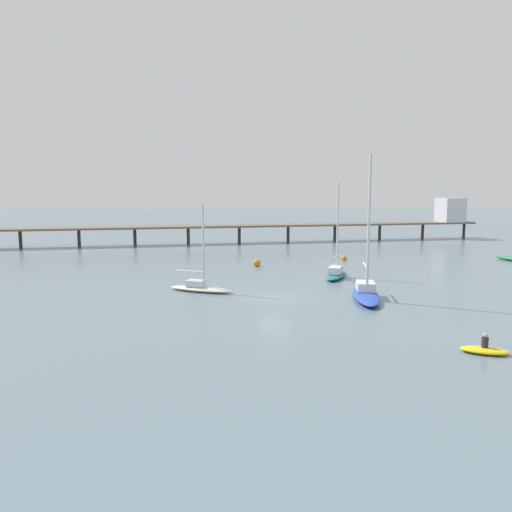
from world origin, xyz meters
name	(u,v)px	position (x,y,z in m)	size (l,w,h in m)	color
ground_plane	(274,298)	(0.00, 0.00, 0.00)	(400.00, 400.00, 0.00)	slate
pier	(328,220)	(15.43, 44.24, 3.71)	(86.29, 14.00, 7.33)	brown
sailboat_cream	(200,286)	(-6.10, 3.21, 0.52)	(6.01, 4.05, 7.59)	beige
sailboat_blue	(366,291)	(7.37, -1.20, 0.67)	(3.60, 7.95, 11.59)	#2D4CB7
sailboat_teal	(336,271)	(7.53, 8.80, 0.63)	(4.05, 6.36, 9.59)	#1E727A
dinghy_yellow	(484,350)	(9.43, -15.02, 0.22)	(2.73, 2.08, 1.14)	yellow
mooring_buoy_mid	(257,263)	(0.33, 16.94, 0.43)	(0.85, 0.85, 0.85)	orange
mooring_buoy_far	(344,258)	(11.71, 20.52, 0.32)	(0.65, 0.65, 0.65)	orange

